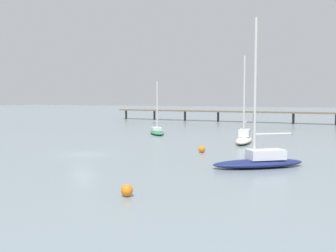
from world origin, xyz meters
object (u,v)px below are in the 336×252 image
mooring_buoy_outer (202,149)px  mooring_buoy_far (127,190)px  sailboat_cream (244,137)px  sailboat_navy (260,159)px  pier (288,109)px  sailboat_green (157,131)px

mooring_buoy_outer → mooring_buoy_far: bearing=-83.1°
sailboat_cream → sailboat_navy: sailboat_navy is taller
mooring_buoy_outer → sailboat_navy: bearing=-39.6°
pier → mooring_buoy_outer: pier is taller
sailboat_navy → sailboat_green: 29.58m
mooring_buoy_far → mooring_buoy_outer: size_ratio=0.98×
pier → mooring_buoy_outer: 49.36m
pier → sailboat_navy: (5.63, -55.08, -2.39)m
sailboat_green → mooring_buoy_outer: (13.08, -15.86, -0.16)m
mooring_buoy_far → pier: bearing=90.7°
sailboat_cream → sailboat_green: size_ratio=1.32×
sailboat_green → pier: bearing=66.5°
pier → sailboat_green: bearing=-113.5°
sailboat_navy → pier: bearing=95.8°
pier → sailboat_green: sailboat_green is taller
sailboat_green → mooring_buoy_far: (15.27, -34.02, -0.17)m
sailboat_navy → mooring_buoy_far: sailboat_navy is taller
mooring_buoy_far → mooring_buoy_outer: mooring_buoy_outer is taller
sailboat_cream → mooring_buoy_far: size_ratio=15.35×
sailboat_green → mooring_buoy_far: 37.29m
sailboat_navy → mooring_buoy_far: 13.27m
sailboat_cream → sailboat_navy: bearing=-71.7°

